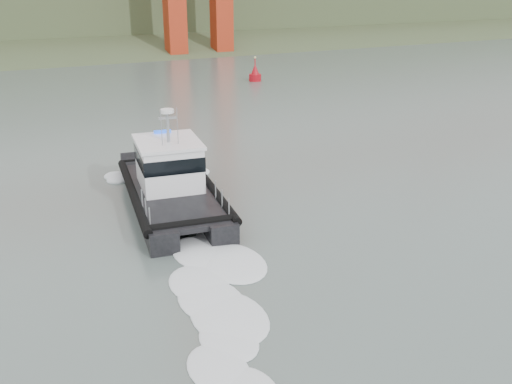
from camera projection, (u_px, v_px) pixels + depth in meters
ground at (349, 316)px, 22.23m from camera, size 400.00×400.00×0.00m
headlands at (24, 1)px, 125.20m from camera, size 500.00×105.36×27.12m
patrol_boat at (171, 182)px, 32.35m from camera, size 5.86×12.48×5.84m
nav_buoy at (255, 74)px, 71.04m from camera, size 1.53×1.53×3.19m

